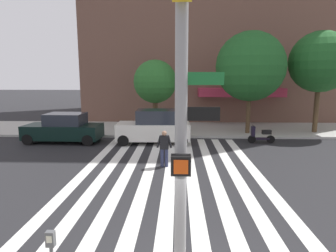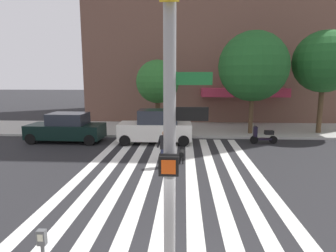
{
  "view_description": "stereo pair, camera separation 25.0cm",
  "coord_description": "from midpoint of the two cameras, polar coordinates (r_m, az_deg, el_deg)",
  "views": [
    {
      "loc": [
        -0.32,
        -4.86,
        3.97
      ],
      "look_at": [
        -0.75,
        7.16,
        1.93
      ],
      "focal_mm": 30.7,
      "sensor_mm": 36.0,
      "label": 1
    },
    {
      "loc": [
        -0.07,
        -4.85,
        3.97
      ],
      "look_at": [
        -0.75,
        7.16,
        1.93
      ],
      "focal_mm": 30.7,
      "sensor_mm": 36.0,
      "label": 2
    }
  ],
  "objects": [
    {
      "name": "ground_plane",
      "position": [
        12.36,
        4.02,
        -9.11
      ],
      "size": [
        160.0,
        160.0,
        0.0
      ],
      "primitive_type": "plane",
      "color": "#232326"
    },
    {
      "name": "sidewalk_far",
      "position": [
        21.91,
        3.7,
        -0.62
      ],
      "size": [
        80.0,
        6.0,
        0.15
      ],
      "primitive_type": "cube",
      "color": "#ABAAA3",
      "rests_on": "ground_plane"
    },
    {
      "name": "crosswalk_stripes",
      "position": [
        12.37,
        0.95,
        -9.05
      ],
      "size": [
        7.65,
        13.11,
        0.01
      ],
      "color": "silver",
      "rests_on": "ground_plane"
    },
    {
      "name": "traffic_light_pole",
      "position": [
        4.06,
        2.16,
        3.33
      ],
      "size": [
        0.74,
        0.46,
        5.8
      ],
      "color": "gray",
      "rests_on": "sidewalk_near"
    },
    {
      "name": "parked_car_near_curb",
      "position": [
        18.82,
        -19.14,
        -0.41
      ],
      "size": [
        4.64,
        2.07,
        1.8
      ],
      "color": "black",
      "rests_on": "ground_plane"
    },
    {
      "name": "parked_car_behind_first",
      "position": [
        17.46,
        -2.0,
        -0.26
      ],
      "size": [
        4.43,
        2.06,
        2.04
      ],
      "color": "silver",
      "rests_on": "ground_plane"
    },
    {
      "name": "parked_scooter",
      "position": [
        18.31,
        18.86,
        -1.87
      ],
      "size": [
        1.63,
        0.5,
        1.11
      ],
      "color": "black",
      "rests_on": "ground_plane"
    },
    {
      "name": "street_tree_nearest",
      "position": [
        20.53,
        -1.73,
        8.75
      ],
      "size": [
        3.05,
        3.05,
        5.05
      ],
      "color": "#4C3823",
      "rests_on": "sidewalk_far"
    },
    {
      "name": "street_tree_middle",
      "position": [
        20.39,
        16.92,
        11.24
      ],
      "size": [
        4.66,
        4.66,
        6.87
      ],
      "color": "#4C3823",
      "rests_on": "sidewalk_far"
    },
    {
      "name": "street_tree_further",
      "position": [
        22.49,
        28.91,
        11.09
      ],
      "size": [
        4.15,
        4.15,
        6.94
      ],
      "color": "#4C3823",
      "rests_on": "sidewalk_far"
    },
    {
      "name": "pedestrian_dog_walker",
      "position": [
        12.8,
        -0.14,
        -4.1
      ],
      "size": [
        0.71,
        0.25,
        1.64
      ],
      "color": "#282D4C",
      "rests_on": "ground_plane"
    },
    {
      "name": "dog_on_leash",
      "position": [
        13.64,
        3.27,
        -5.34
      ],
      "size": [
        0.28,
        1.15,
        0.65
      ],
      "color": "black",
      "rests_on": "ground_plane"
    }
  ]
}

